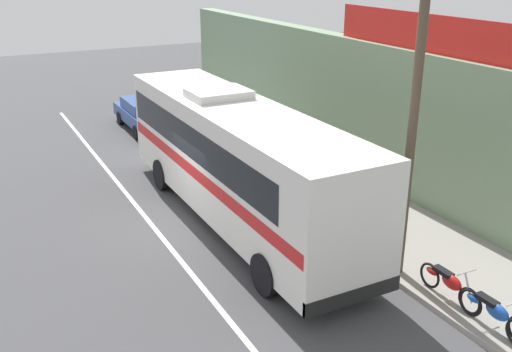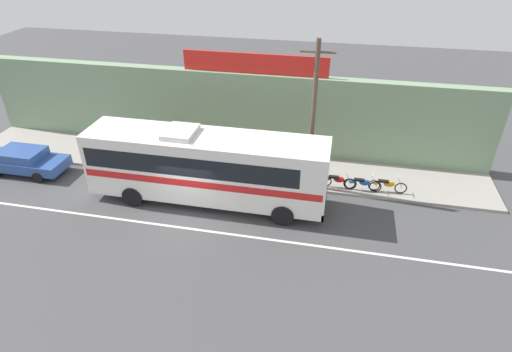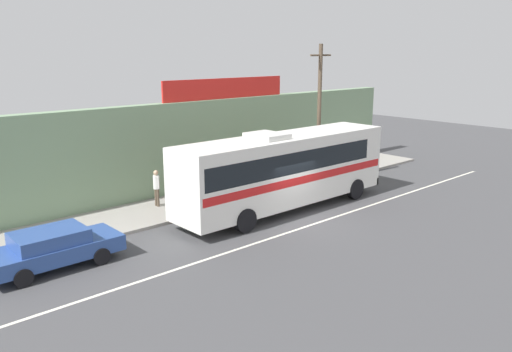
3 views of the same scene
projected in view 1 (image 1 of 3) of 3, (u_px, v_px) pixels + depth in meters
ground_plane at (181, 223)px, 17.27m from camera, size 70.00×70.00×0.00m
sidewalk_slab at (326, 191)px, 19.50m from camera, size 30.00×3.60×0.14m
storefront_facade at (381, 116)px, 19.59m from camera, size 30.00×0.70×4.80m
storefront_billboard at (427, 33)px, 17.09m from camera, size 8.15×0.12×1.10m
road_center_stripe at (155, 229)px, 16.92m from camera, size 30.00×0.14×0.01m
intercity_bus at (235, 155)px, 16.80m from camera, size 11.59×2.63×3.78m
parked_car at (146, 113)px, 26.35m from camera, size 4.57×1.91×1.37m
utility_pole at (413, 119)px, 13.00m from camera, size 1.60×0.22×7.58m
motorcycle_black at (448, 283)px, 13.10m from camera, size 1.83×0.56×0.94m
motorcycle_orange at (493, 312)px, 12.02m from camera, size 1.86×0.56×0.94m
pedestrian_by_curb at (282, 129)px, 22.52m from camera, size 0.30×0.48×1.75m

